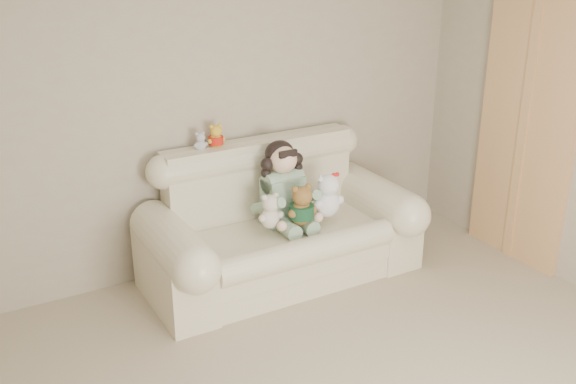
{
  "coord_description": "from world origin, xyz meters",
  "views": [
    {
      "loc": [
        -1.92,
        -2.13,
        2.6
      ],
      "look_at": [
        0.36,
        1.9,
        0.75
      ],
      "focal_mm": 42.26,
      "sensor_mm": 36.0,
      "label": 1
    }
  ],
  "objects_px": {
    "brown_teddy": "(302,201)",
    "cream_teddy": "(270,208)",
    "sofa": "(282,216)",
    "seated_child": "(283,183)",
    "white_cat": "(327,191)"
  },
  "relations": [
    {
      "from": "white_cat",
      "to": "cream_teddy",
      "type": "bearing_deg",
      "value": 173.77
    },
    {
      "from": "sofa",
      "to": "seated_child",
      "type": "distance_m",
      "value": 0.26
    },
    {
      "from": "cream_teddy",
      "to": "white_cat",
      "type": "bearing_deg",
      "value": -27.85
    },
    {
      "from": "brown_teddy",
      "to": "cream_teddy",
      "type": "distance_m",
      "value": 0.24
    },
    {
      "from": "sofa",
      "to": "brown_teddy",
      "type": "distance_m",
      "value": 0.25
    },
    {
      "from": "sofa",
      "to": "white_cat",
      "type": "height_order",
      "value": "sofa"
    },
    {
      "from": "seated_child",
      "to": "brown_teddy",
      "type": "xyz_separation_m",
      "value": [
        0.02,
        -0.25,
        -0.07
      ]
    },
    {
      "from": "brown_teddy",
      "to": "sofa",
      "type": "bearing_deg",
      "value": 96.76
    },
    {
      "from": "cream_teddy",
      "to": "seated_child",
      "type": "bearing_deg",
      "value": 16.81
    },
    {
      "from": "brown_teddy",
      "to": "cream_teddy",
      "type": "xyz_separation_m",
      "value": [
        -0.23,
        0.06,
        -0.03
      ]
    },
    {
      "from": "sofa",
      "to": "white_cat",
      "type": "bearing_deg",
      "value": -21.75
    },
    {
      "from": "brown_teddy",
      "to": "cream_teddy",
      "type": "height_order",
      "value": "brown_teddy"
    },
    {
      "from": "seated_child",
      "to": "cream_teddy",
      "type": "bearing_deg",
      "value": -144.53
    },
    {
      "from": "brown_teddy",
      "to": "white_cat",
      "type": "bearing_deg",
      "value": -9.02
    },
    {
      "from": "sofa",
      "to": "cream_teddy",
      "type": "xyz_separation_m",
      "value": [
        -0.15,
        -0.1,
        0.14
      ]
    }
  ]
}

